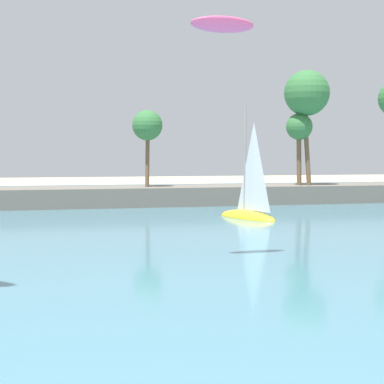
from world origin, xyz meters
TOP-DOWN VIEW (x-y plane):
  - sea at (0.00, 51.51)m, footprint 220.00×90.05m
  - palm_headland at (2.09, 56.42)m, footprint 110.93×6.59m
  - sailboat_mid_bay at (11.61, 42.76)m, footprint 3.80×6.43m
  - kite_aloft_high_over_bay at (4.28, 24.66)m, footprint 3.05×1.34m

SIDE VIEW (x-z plane):
  - sea at x=0.00m, z-range 0.00..0.06m
  - sailboat_mid_bay at x=11.61m, z-range -3.61..5.34m
  - palm_headland at x=2.09m, z-range -2.54..10.86m
  - kite_aloft_high_over_bay at x=4.28m, z-range 10.15..11.01m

